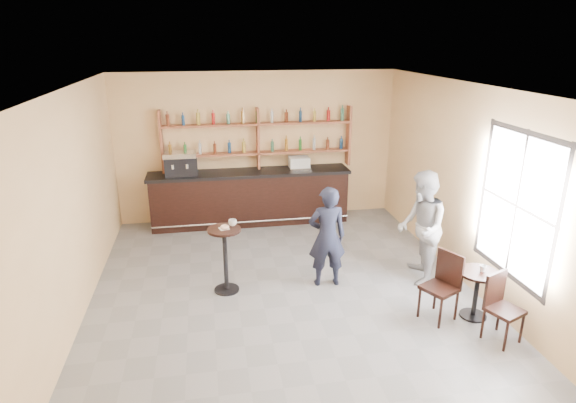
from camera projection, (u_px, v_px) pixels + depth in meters
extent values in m
plane|color=slate|center=(284.00, 292.00, 7.68)|extent=(7.00, 7.00, 0.00)
plane|color=white|center=(284.00, 88.00, 6.64)|extent=(7.00, 7.00, 0.00)
plane|color=#EABF85|center=(258.00, 147.00, 10.42)|extent=(7.00, 0.00, 7.00)
plane|color=#EABF85|center=(355.00, 332.00, 3.90)|extent=(7.00, 0.00, 7.00)
plane|color=#EABF85|center=(71.00, 209.00, 6.67)|extent=(0.00, 7.00, 7.00)
plane|color=#EABF85|center=(470.00, 187.00, 7.65)|extent=(0.00, 7.00, 7.00)
plane|color=white|center=(517.00, 206.00, 6.50)|extent=(0.00, 2.00, 2.00)
cube|color=white|center=(224.00, 229.00, 7.39)|extent=(0.18, 0.18, 0.00)
torus|color=#DA8350|center=(225.00, 227.00, 7.37)|extent=(0.17, 0.17, 0.05)
imported|color=white|center=(233.00, 223.00, 7.49)|extent=(0.16, 0.16, 0.10)
imported|color=black|center=(327.00, 237.00, 7.68)|extent=(0.63, 0.43, 1.68)
imported|color=white|center=(483.00, 268.00, 6.78)|extent=(0.12, 0.12, 0.09)
imported|color=#9C9CA1|center=(421.00, 228.00, 7.79)|extent=(0.94, 1.07, 1.87)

